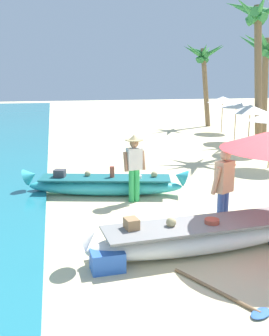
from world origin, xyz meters
TOP-DOWN VIEW (x-y plane):
  - ground_plane at (0.00, 0.00)m, footprint 80.00×80.00m
  - boat_white_foreground at (-0.89, -0.03)m, footprint 4.48×1.20m
  - boat_cyan_midground at (-2.10, 3.73)m, footprint 4.32×1.61m
  - person_vendor_hatted at (-1.46, 3.03)m, footprint 0.58×0.44m
  - person_tourist_customer at (-0.15, 0.70)m, footprint 0.58×0.45m
  - parasol_row_1 at (4.21, 8.19)m, footprint 1.60×1.60m
  - parasol_row_2 at (4.81, 10.69)m, footprint 1.60×1.60m
  - parasol_row_3 at (5.42, 13.57)m, footprint 1.60×1.60m
  - palm_tree_tall_inland at (4.44, 8.46)m, footprint 2.49×2.88m
  - palm_tree_leaning_seaward at (6.12, 10.78)m, footprint 2.55×2.84m
  - palm_tree_mid_cluster at (5.26, 16.20)m, footprint 2.79×2.86m
  - cooler_box at (-2.59, -0.39)m, footprint 0.56×0.40m
  - paddle at (-1.01, -1.58)m, footprint 0.98×1.57m

SIDE VIEW (x-z plane):
  - ground_plane at x=0.00m, z-range 0.00..0.00m
  - paddle at x=-1.01m, z-range 0.00..0.06m
  - cooler_box at x=-2.59m, z-range 0.00..0.33m
  - boat_cyan_midground at x=-2.10m, z-range -0.11..0.65m
  - boat_white_foreground at x=-0.89m, z-range -0.12..0.72m
  - person_tourist_customer at x=-0.15m, z-range 0.11..1.82m
  - person_vendor_hatted at x=-1.46m, z-range 0.13..1.81m
  - parasol_row_1 at x=4.21m, z-range 0.79..2.70m
  - parasol_row_2 at x=4.81m, z-range 0.79..2.70m
  - parasol_row_3 at x=5.42m, z-range 0.79..2.70m
  - palm_tree_mid_cluster at x=5.26m, z-range 1.49..6.30m
  - palm_tree_leaning_seaward at x=6.12m, z-range 1.46..6.43m
  - palm_tree_tall_inland at x=4.44m, z-range 1.89..7.82m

